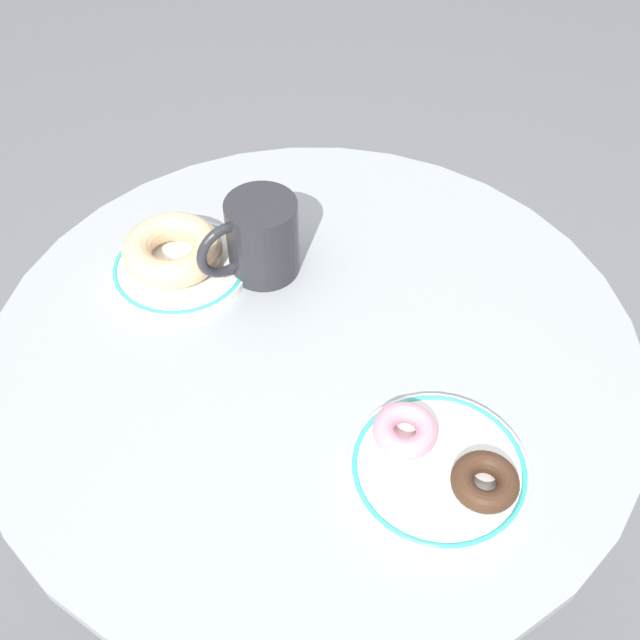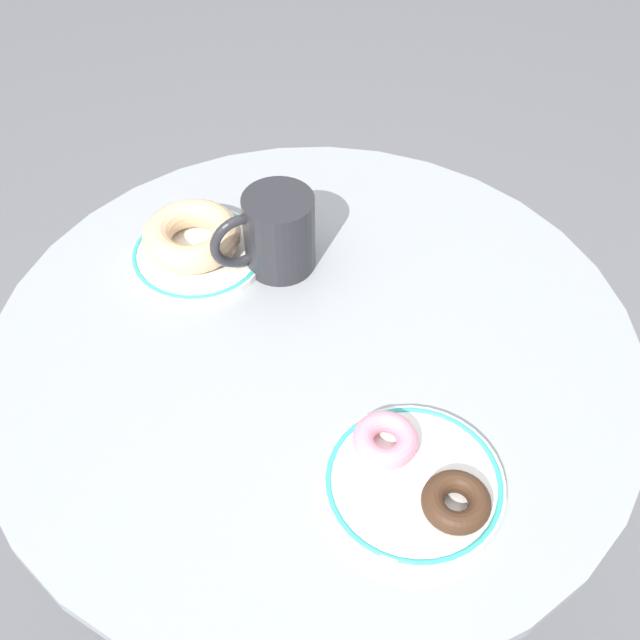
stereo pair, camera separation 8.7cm
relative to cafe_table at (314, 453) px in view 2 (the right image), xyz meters
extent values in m
cube|color=slate|center=(0.00, 0.00, -0.50)|extent=(7.00, 7.00, 0.02)
cylinder|color=#999EA3|center=(0.00, 0.00, 0.23)|extent=(0.76, 0.76, 0.02)
cylinder|color=#999EA3|center=(0.00, 0.00, -0.12)|extent=(0.06, 0.06, 0.68)
cylinder|color=#999EA3|center=(0.00, 0.00, -0.47)|extent=(0.42, 0.42, 0.03)
cylinder|color=white|center=(-0.21, -0.01, 0.24)|extent=(0.17, 0.17, 0.01)
torus|color=#38B2A8|center=(-0.21, -0.01, 0.25)|extent=(0.17, 0.17, 0.01)
cylinder|color=white|center=(0.21, -0.05, 0.24)|extent=(0.18, 0.18, 0.01)
torus|color=#38B2A8|center=(0.21, -0.05, 0.25)|extent=(0.18, 0.18, 0.01)
torus|color=#E0B789|center=(-0.21, -0.01, 0.27)|extent=(0.14, 0.14, 0.04)
torus|color=#422819|center=(0.25, -0.04, 0.26)|extent=(0.08, 0.08, 0.02)
torus|color=pink|center=(0.16, -0.04, 0.26)|extent=(0.08, 0.08, 0.02)
cylinder|color=#28282D|center=(-0.13, 0.06, 0.29)|extent=(0.09, 0.09, 0.10)
torus|color=#28282D|center=(-0.14, 0.01, 0.29)|extent=(0.03, 0.08, 0.08)
camera|label=1|loc=(0.37, -0.44, 0.93)|focal=43.87mm
camera|label=2|loc=(0.44, -0.38, 0.93)|focal=43.87mm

